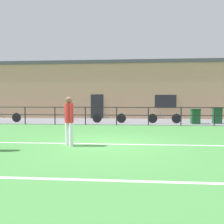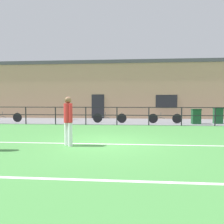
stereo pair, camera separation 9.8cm
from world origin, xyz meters
name	(u,v)px [view 1 (the left image)]	position (x,y,z in m)	size (l,w,h in m)	color
ground	(107,144)	(0.00, 0.00, -0.02)	(60.00, 44.00, 0.04)	#478C42
field_line_touchline	(107,144)	(0.00, -0.03, 0.00)	(36.00, 0.11, 0.00)	white
field_line_hash	(90,180)	(0.00, -3.50, 0.00)	(36.00, 0.11, 0.00)	white
pavement_strip	(118,121)	(0.00, 8.50, 0.01)	(48.00, 5.00, 0.02)	slate
perimeter_fence	(117,113)	(0.00, 6.00, 0.75)	(36.07, 0.07, 1.15)	black
clubhouse_facade	(120,90)	(0.00, 12.20, 2.54)	(28.00, 2.56, 5.07)	tan
player_striker	(69,118)	(-1.26, -0.41, 0.95)	(0.36, 0.34, 1.67)	white
spectator_child	(66,112)	(-4.26, 9.37, 0.66)	(0.31, 0.20, 1.13)	#232D4C
bicycle_parked_0	(164,118)	(3.19, 7.20, 0.36)	(2.24, 0.04, 0.74)	black
bicycle_parked_1	(109,118)	(-0.58, 7.20, 0.36)	(2.33, 0.04, 0.74)	black
bicycle_parked_2	(5,117)	(-8.08, 7.20, 0.36)	(2.32, 0.04, 0.75)	black
trash_bin_0	(195,116)	(5.16, 6.95, 0.52)	(0.56, 0.48, 0.99)	#194C28
trash_bin_1	(217,116)	(6.66, 7.26, 0.56)	(0.54, 0.46, 1.06)	#194C28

